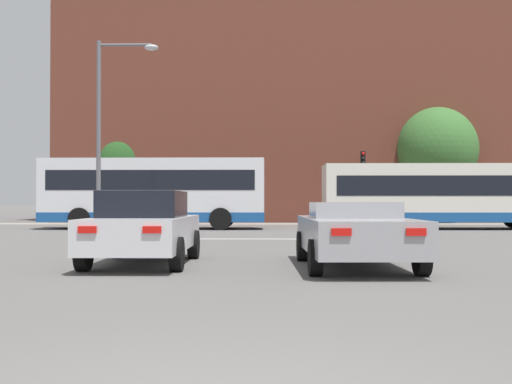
{
  "coord_description": "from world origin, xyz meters",
  "views": [
    {
      "loc": [
        0.31,
        -3.97,
        1.3
      ],
      "look_at": [
        -0.16,
        21.73,
        1.66
      ],
      "focal_mm": 45.0,
      "sensor_mm": 36.0,
      "label": 1
    }
  ],
  "objects": [
    {
      "name": "far_pavement",
      "position": [
        0.0,
        32.3,
        0.01
      ],
      "size": [
        69.56,
        2.5,
        0.01
      ],
      "primitive_type": "cube",
      "color": "gray",
      "rests_on": "ground_plane"
    },
    {
      "name": "stop_line_strip",
      "position": [
        0.0,
        17.91,
        0.0
      ],
      "size": [
        8.61,
        0.3,
        0.01
      ],
      "primitive_type": "cube",
      "color": "silver",
      "rests_on": "ground_plane"
    },
    {
      "name": "brick_civic_building",
      "position": [
        2.3,
        41.96,
        8.41
      ],
      "size": [
        31.3,
        15.32,
        23.75
      ],
      "color": "brown",
      "rests_on": "ground_plane"
    },
    {
      "name": "traffic_light_far_right",
      "position": [
        5.61,
        31.71,
        2.75
      ],
      "size": [
        0.26,
        0.31,
        4.07
      ],
      "color": "slate",
      "rests_on": "ground_plane"
    },
    {
      "name": "bus_crossing_lead",
      "position": [
        8.59,
        25.77,
        1.6
      ],
      "size": [
        11.36,
        2.66,
        2.98
      ],
      "rotation": [
        0.0,
        0.0,
        1.57
      ],
      "color": "silver",
      "rests_on": "ground_plane"
    },
    {
      "name": "traffic_light_far_left",
      "position": [
        -5.74,
        31.28,
        2.46
      ],
      "size": [
        0.26,
        0.31,
        3.62
      ],
      "color": "slate",
      "rests_on": "ground_plane"
    },
    {
      "name": "pedestrian_waiting",
      "position": [
        4.92,
        32.88,
        1.1
      ],
      "size": [
        0.42,
        0.45,
        1.85
      ],
      "rotation": [
        0.0,
        0.0,
        4.07
      ],
      "color": "black",
      "rests_on": "ground_plane"
    },
    {
      "name": "tree_kerbside",
      "position": [
        -8.81,
        36.15,
        3.72
      ],
      "size": [
        3.83,
        3.83,
        5.75
      ],
      "color": "#4C3823",
      "rests_on": "ground_plane"
    },
    {
      "name": "pedestrian_walking_east",
      "position": [
        3.72,
        32.34,
        0.98
      ],
      "size": [
        0.44,
        0.29,
        1.68
      ],
      "rotation": [
        0.0,
        0.0,
        6.09
      ],
      "color": "brown",
      "rests_on": "ground_plane"
    },
    {
      "name": "pedestrian_walking_west",
      "position": [
        -1.99,
        32.41,
        1.06
      ],
      "size": [
        0.46,
        0.37,
        1.79
      ],
      "rotation": [
        0.0,
        0.0,
        2.72
      ],
      "color": "#333851",
      "rests_on": "ground_plane"
    },
    {
      "name": "street_lamp_junction",
      "position": [
        -5.39,
        18.94,
        4.35
      ],
      "size": [
        2.23,
        0.36,
        7.08
      ],
      "color": "slate",
      "rests_on": "ground_plane"
    },
    {
      "name": "car_saloon_left",
      "position": [
        -2.22,
        9.09,
        0.76
      ],
      "size": [
        1.94,
        4.34,
        1.5
      ],
      "rotation": [
        0.0,
        0.0,
        -0.0
      ],
      "color": "silver",
      "rests_on": "ground_plane"
    },
    {
      "name": "tree_by_building",
      "position": [
        13.48,
        37.5,
        5.12
      ],
      "size": [
        5.21,
        5.21,
        7.87
      ],
      "color": "#4C3823",
      "rests_on": "ground_plane"
    },
    {
      "name": "tree_distant",
      "position": [
        10.49,
        34.63,
        4.4
      ],
      "size": [
        4.82,
        4.82,
        6.94
      ],
      "color": "#4C3823",
      "rests_on": "ground_plane"
    },
    {
      "name": "car_roadster_right",
      "position": [
        2.02,
        8.56,
        0.68
      ],
      "size": [
        2.15,
        4.68,
        1.27
      ],
      "rotation": [
        0.0,
        0.0,
        0.02
      ],
      "color": "#9E9EA3",
      "rests_on": "ground_plane"
    },
    {
      "name": "bus_crossing_trailing",
      "position": [
        -4.96,
        25.73,
        1.74
      ],
      "size": [
        10.22,
        2.63,
        3.24
      ],
      "rotation": [
        0.0,
        0.0,
        1.57
      ],
      "color": "silver",
      "rests_on": "ground_plane"
    }
  ]
}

